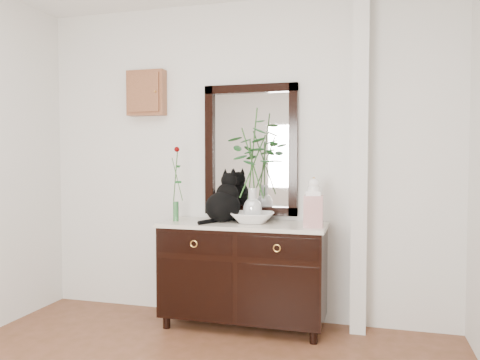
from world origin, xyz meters
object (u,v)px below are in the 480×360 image
(ginger_jar, at_px, (314,202))
(cat, at_px, (223,197))
(sideboard, at_px, (243,269))
(lotus_bowl, at_px, (253,218))

(ginger_jar, bearing_deg, cat, 171.83)
(ginger_jar, bearing_deg, sideboard, 172.34)
(lotus_bowl, height_order, ginger_jar, ginger_jar)
(lotus_bowl, relative_size, ginger_jar, 0.91)
(sideboard, xyz_separation_m, ginger_jar, (0.57, -0.08, 0.57))
(cat, relative_size, ginger_jar, 1.08)
(sideboard, height_order, lotus_bowl, lotus_bowl)
(cat, relative_size, lotus_bowl, 1.19)
(sideboard, distance_m, ginger_jar, 0.81)
(cat, xyz_separation_m, ginger_jar, (0.75, -0.11, -0.01))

